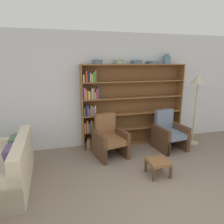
# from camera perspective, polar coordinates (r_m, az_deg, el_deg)

# --- Properties ---
(ground_plane) EXTENTS (24.00, 24.00, 0.00)m
(ground_plane) POSITION_cam_1_polar(r_m,az_deg,el_deg) (3.23, 20.27, -26.68)
(ground_plane) COLOR #7A6B5B
(wall_back) EXTENTS (12.00, 0.06, 2.75)m
(wall_back) POSITION_cam_1_polar(r_m,az_deg,el_deg) (5.07, 3.01, 6.23)
(wall_back) COLOR silver
(wall_back) RESTS_ON ground
(bookshelf) EXTENTS (2.59, 0.30, 2.02)m
(bookshelf) POSITION_cam_1_polar(r_m,az_deg,el_deg) (4.98, 3.48, 1.36)
(bookshelf) COLOR brown
(bookshelf) RESTS_ON ground
(bowl_brass) EXTENTS (0.24, 0.24, 0.10)m
(bowl_brass) POSITION_cam_1_polar(r_m,az_deg,el_deg) (4.67, -4.15, 14.16)
(bowl_brass) COLOR slate
(bowl_brass) RESTS_ON bookshelf
(bowl_sage) EXTENTS (0.24, 0.24, 0.10)m
(bowl_sage) POSITION_cam_1_polar(r_m,az_deg,el_deg) (4.79, 1.99, 14.21)
(bowl_sage) COLOR gray
(bowl_sage) RESTS_ON bookshelf
(bowl_slate) EXTENTS (0.28, 0.28, 0.09)m
(bowl_slate) POSITION_cam_1_polar(r_m,az_deg,el_deg) (4.94, 6.97, 14.04)
(bowl_slate) COLOR slate
(bowl_slate) RESTS_ON bookshelf
(bowl_stoneware) EXTENTS (0.30, 0.30, 0.07)m
(bowl_stoneware) POSITION_cam_1_polar(r_m,az_deg,el_deg) (5.11, 11.47, 13.76)
(bowl_stoneware) COLOR slate
(bowl_stoneware) RESTS_ON bookshelf
(vase_tall) EXTENTS (0.19, 0.19, 0.24)m
(vase_tall) POSITION_cam_1_polar(r_m,az_deg,el_deg) (5.29, 15.34, 14.24)
(vase_tall) COLOR slate
(vase_tall) RESTS_ON bookshelf
(couch) EXTENTS (0.95, 1.67, 0.81)m
(couch) POSITION_cam_1_polar(r_m,az_deg,el_deg) (3.96, -28.37, -14.40)
(couch) COLOR beige
(couch) RESTS_ON ground
(armchair_leather) EXTENTS (0.76, 0.79, 0.93)m
(armchair_leather) POSITION_cam_1_polar(r_m,az_deg,el_deg) (4.52, -0.78, -7.65)
(armchair_leather) COLOR brown
(armchair_leather) RESTS_ON ground
(armchair_cushioned) EXTENTS (0.72, 0.76, 0.93)m
(armchair_cushioned) POSITION_cam_1_polar(r_m,az_deg,el_deg) (5.07, 15.87, -5.74)
(armchair_cushioned) COLOR brown
(armchair_cushioned) RESTS_ON ground
(floor_lamp) EXTENTS (0.36, 0.36, 1.79)m
(floor_lamp) POSITION_cam_1_polar(r_m,az_deg,el_deg) (5.36, 23.30, 7.20)
(floor_lamp) COLOR tan
(floor_lamp) RESTS_ON ground
(footstool) EXTENTS (0.38, 0.38, 0.30)m
(footstool) POSITION_cam_1_polar(r_m,az_deg,el_deg) (3.92, 13.07, -13.98)
(footstool) COLOR brown
(footstool) RESTS_ON ground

